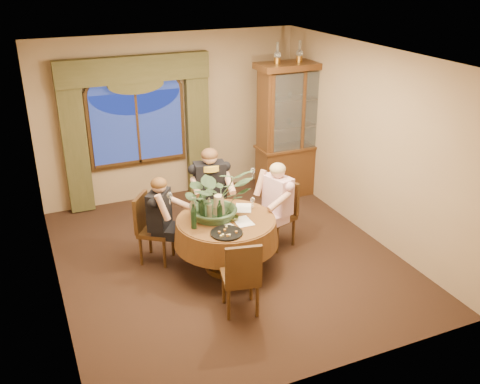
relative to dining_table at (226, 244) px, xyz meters
name	(u,v)px	position (x,y,z in m)	size (l,w,h in m)	color
floor	(227,258)	(0.11, 0.25, -0.38)	(5.00, 5.00, 0.00)	black
wall_back	(171,117)	(0.11, 2.75, 1.02)	(4.50, 4.50, 0.00)	#987C5A
wall_right	(369,143)	(2.36, 0.25, 1.02)	(5.00, 5.00, 0.00)	#987C5A
ceiling	(225,56)	(0.11, 0.25, 2.42)	(5.00, 5.00, 0.00)	white
window	(138,128)	(-0.49, 2.68, 0.92)	(1.62, 0.10, 1.32)	navy
arched_transom	(134,81)	(-0.49, 2.68, 1.71)	(1.60, 0.06, 0.44)	navy
drapery_left	(75,144)	(-1.52, 2.63, 0.80)	(0.38, 0.14, 2.32)	#3F3D1D
drapery_right	(198,129)	(0.54, 2.63, 0.80)	(0.38, 0.14, 2.32)	#3F3D1D
swag_valance	(134,69)	(-0.49, 2.60, 1.90)	(2.45, 0.16, 0.42)	#3F3D1D
dining_table	(226,244)	(0.00, 0.00, 0.00)	(1.39, 1.39, 0.75)	maroon
china_cabinet	(296,130)	(2.09, 1.92, 0.79)	(1.43, 0.56, 2.32)	#3C1F0D
oil_lamp_left	(277,53)	(1.68, 1.92, 2.12)	(0.11, 0.11, 0.34)	#A5722D
oil_lamp_center	(300,51)	(2.09, 1.92, 2.12)	(0.11, 0.11, 0.34)	#A5722D
oil_lamp_right	(321,50)	(2.49, 1.92, 2.12)	(0.11, 0.11, 0.34)	#A5722D
chair_right	(277,215)	(0.93, 0.32, 0.10)	(0.42, 0.42, 0.96)	black
chair_back_right	(215,205)	(0.22, 0.99, 0.10)	(0.42, 0.42, 0.96)	black
chair_back	(156,229)	(-0.80, 0.58, 0.10)	(0.42, 0.42, 0.96)	black
chair_front_left	(240,275)	(-0.20, -0.93, 0.10)	(0.42, 0.42, 0.96)	black
person_pink	(278,206)	(0.90, 0.27, 0.28)	(0.47, 0.43, 1.31)	beige
person_back	(160,221)	(-0.75, 0.52, 0.26)	(0.45, 0.41, 1.26)	black
person_scarf	(210,193)	(0.13, 0.95, 0.33)	(0.51, 0.46, 1.41)	black
stoneware_vase	(219,207)	(-0.06, 0.09, 0.53)	(0.17, 0.17, 0.31)	tan
centerpiece_plant	(216,173)	(-0.07, 0.14, 0.98)	(0.93, 1.04, 0.81)	#3B5836
olive_bowl	(233,218)	(0.07, -0.06, 0.40)	(0.15, 0.15, 0.05)	#545D2C
cheese_platter	(227,233)	(-0.15, -0.39, 0.39)	(0.40, 0.40, 0.02)	black
wine_bottle_0	(202,211)	(-0.32, 0.01, 0.54)	(0.07, 0.07, 0.33)	black
wine_bottle_1	(209,210)	(-0.22, 0.02, 0.54)	(0.07, 0.07, 0.33)	tan
wine_bottle_2	(194,216)	(-0.47, -0.08, 0.54)	(0.07, 0.07, 0.33)	black
wine_bottle_3	(201,205)	(-0.27, 0.21, 0.54)	(0.07, 0.07, 0.33)	black
wine_bottle_4	(220,212)	(-0.12, -0.10, 0.54)	(0.07, 0.07, 0.33)	black
wine_bottle_5	(193,209)	(-0.41, 0.13, 0.54)	(0.07, 0.07, 0.33)	tan
tasting_paper_0	(243,221)	(0.17, -0.16, 0.38)	(0.21, 0.30, 0.00)	white
tasting_paper_1	(243,208)	(0.34, 0.21, 0.38)	(0.21, 0.30, 0.00)	white
tasting_paper_2	(230,230)	(-0.07, -0.30, 0.38)	(0.21, 0.30, 0.00)	white
wine_glass_person_pink	(253,203)	(0.44, 0.13, 0.46)	(0.07, 0.07, 0.18)	silver
wine_glass_person_back	(192,210)	(-0.38, 0.26, 0.46)	(0.07, 0.07, 0.18)	silver
wine_glass_person_scarf	(218,199)	(0.06, 0.46, 0.46)	(0.07, 0.07, 0.18)	silver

